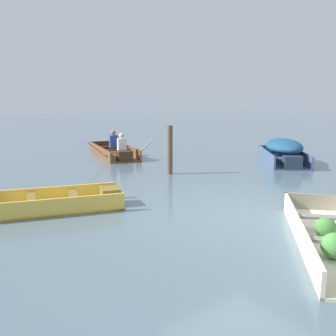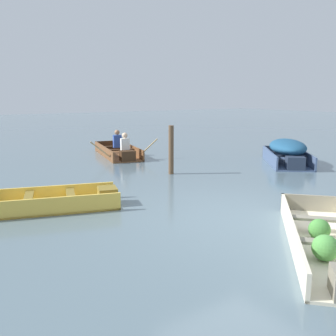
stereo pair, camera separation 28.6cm
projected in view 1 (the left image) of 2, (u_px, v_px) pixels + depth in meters
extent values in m
plane|color=slate|center=(249.00, 217.00, 6.61)|extent=(80.00, 80.00, 0.00)
cube|color=beige|center=(333.00, 243.00, 5.39)|extent=(3.05, 2.97, 0.04)
cube|color=beige|center=(299.00, 232.00, 5.45)|extent=(2.39, 2.28, 0.34)
cube|color=gray|center=(312.00, 203.00, 6.91)|extent=(0.73, 0.76, 0.34)
cube|color=gray|center=(326.00, 217.00, 5.82)|extent=(0.74, 0.77, 0.04)
sphere|color=#4C9342|center=(334.00, 246.00, 4.83)|extent=(0.34, 0.34, 0.34)
sphere|color=#428438|center=(326.00, 228.00, 5.53)|extent=(0.31, 0.31, 0.31)
cube|color=#E5BC47|center=(53.00, 209.00, 7.04)|extent=(2.71, 1.68, 0.04)
cube|color=#E5BC47|center=(52.00, 195.00, 7.44)|extent=(2.43, 0.81, 0.33)
cube|color=#E5BC47|center=(54.00, 208.00, 6.59)|extent=(2.43, 0.81, 0.33)
cube|color=olive|center=(110.00, 195.00, 7.35)|extent=(0.47, 0.52, 0.30)
cube|color=olive|center=(73.00, 195.00, 7.12)|extent=(0.41, 0.87, 0.04)
cube|color=olive|center=(31.00, 199.00, 6.88)|extent=(0.41, 0.87, 0.04)
cube|color=#475B7F|center=(283.00, 163.00, 11.82)|extent=(2.45, 2.63, 0.04)
cube|color=#475B7F|center=(300.00, 157.00, 11.75)|extent=(1.63, 1.96, 0.41)
cube|color=#475B7F|center=(266.00, 157.00, 11.82)|extent=(1.63, 1.96, 0.41)
cube|color=#273246|center=(275.00, 151.00, 12.98)|extent=(0.89, 0.75, 0.41)
cube|color=#273246|center=(292.00, 162.00, 10.74)|extent=(0.61, 0.60, 0.37)
cube|color=#273246|center=(286.00, 156.00, 11.40)|extent=(0.88, 0.77, 0.04)
cube|color=#273246|center=(281.00, 152.00, 12.13)|extent=(0.88, 0.77, 0.04)
ellipsoid|color=navy|center=(284.00, 146.00, 11.72)|extent=(2.12, 2.25, 0.46)
cube|color=brown|center=(114.00, 155.00, 13.27)|extent=(1.70, 3.21, 0.04)
cube|color=brown|center=(127.00, 150.00, 13.43)|extent=(0.74, 2.98, 0.36)
cube|color=brown|center=(100.00, 152.00, 13.05)|extent=(0.74, 2.98, 0.36)
cube|color=#3F2716|center=(104.00, 146.00, 14.60)|extent=(1.03, 0.28, 0.36)
cube|color=#3F2716|center=(125.00, 156.00, 12.02)|extent=(0.54, 0.46, 0.32)
cube|color=#3F2716|center=(117.00, 150.00, 12.81)|extent=(0.95, 0.37, 0.04)
cube|color=#3F2716|center=(110.00, 147.00, 13.64)|extent=(0.95, 0.37, 0.04)
cube|color=#2D4CA5|center=(113.00, 142.00, 13.18)|extent=(0.31, 0.24, 0.44)
sphere|color=#9E7051|center=(113.00, 133.00, 13.12)|extent=(0.18, 0.18, 0.18)
cube|color=white|center=(122.00, 145.00, 12.21)|extent=(0.31, 0.24, 0.44)
sphere|color=beige|center=(122.00, 135.00, 12.15)|extent=(0.18, 0.18, 0.18)
cylinder|color=tan|center=(146.00, 147.00, 12.55)|extent=(0.63, 0.19, 0.55)
cylinder|color=tan|center=(97.00, 150.00, 11.92)|extent=(0.63, 0.19, 0.55)
cylinder|color=brown|center=(170.00, 150.00, 10.11)|extent=(0.14, 0.14, 1.33)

